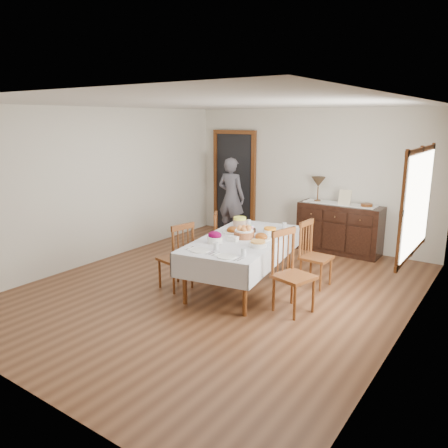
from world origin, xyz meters
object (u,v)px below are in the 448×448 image
Objects in this scene: chair_left_near at (178,256)px; table_lamp at (318,183)px; dining_table at (242,244)px; person at (231,195)px; chair_right_near at (291,271)px; chair_left_far at (208,240)px; chair_right_far at (313,253)px; sideboard at (339,228)px.

table_lamp is at bearing 176.64° from chair_left_near.
dining_table is 2.84m from person.
person reaches higher than chair_right_near.
chair_left_far is at bearing -157.71° from chair_left_near.
dining_table is 1.06m from chair_right_far.
chair_right_far is (1.73, 0.27, 0.02)m from chair_left_far.
chair_left_near reaches higher than sideboard.
chair_left_near is at bearing 114.23° from chair_right_near.
chair_right_near is 1.00m from chair_right_far.
table_lamp is at bearing 78.51° from dining_table.
chair_left_near is 3.28m from table_lamp.
chair_right_near is (1.66, 0.26, 0.03)m from chair_left_near.
chair_right_far is at bearing 140.29° from chair_left_near.
person is at bearing 60.87° from chair_right_far.
chair_left_far reaches higher than dining_table.
chair_left_far is at bearing 110.89° from person.
chair_right_near is 3.05m from table_lamp.
chair_left_near reaches higher than dining_table.
person is (-2.27, -0.18, 0.43)m from sideboard.
chair_left_far is 0.89× the size of chair_right_near.
chair_right_near is (0.96, -0.35, -0.12)m from dining_table.
person reaches higher than table_lamp.
person is at bearing -175.47° from sideboard.
chair_right_far is 0.55× the size of person.
chair_right_near reaches higher than chair_right_far.
dining_table is at bearing 142.09° from chair_left_near.
sideboard is (0.57, 2.45, -0.20)m from dining_table.
table_lamp reaches higher than chair_left_far.
sideboard is 3.26× the size of table_lamp.
chair_right_near is at bearing -82.01° from sideboard.
chair_left_near is 1.06× the size of chair_left_far.
dining_table is 1.31× the size of person.
chair_right_far is 1.83m from sideboard.
person is (-1.00, 2.88, 0.38)m from chair_left_near.
chair_left_far is at bearing 83.99° from chair_right_near.
chair_right_far is at bearing -81.54° from sideboard.
chair_right_near is at bearing 36.75° from chair_left_far.
person is (-0.81, 1.89, 0.41)m from chair_left_far.
chair_left_near is at bearing -148.31° from dining_table.
dining_table is 2.52m from sideboard.
table_lamp is at bearing 25.36° from chair_right_far.
chair_right_far is 2.12m from table_lamp.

